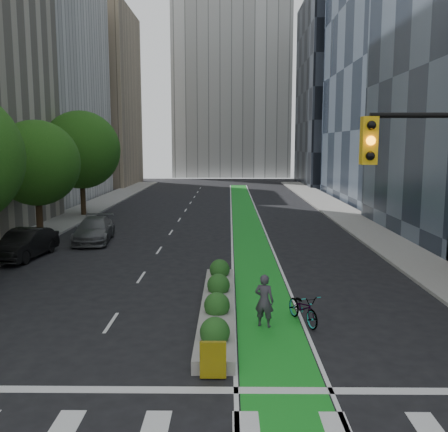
{
  "coord_description": "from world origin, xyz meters",
  "views": [
    {
      "loc": [
        1.62,
        -10.64,
        6.17
      ],
      "look_at": [
        1.39,
        11.38,
        3.0
      ],
      "focal_mm": 40.0,
      "sensor_mm": 36.0,
      "label": 1
    }
  ],
  "objects_px": {
    "bicycle": "(303,308)",
    "parked_car_left_mid": "(25,244)",
    "median_planter": "(218,303)",
    "parked_car_left_far": "(94,230)",
    "cyclist": "(264,301)"
  },
  "relations": [
    {
      "from": "bicycle",
      "to": "parked_car_left_mid",
      "type": "xyz_separation_m",
      "value": [
        -13.7,
        9.77,
        0.26
      ]
    },
    {
      "from": "median_planter",
      "to": "parked_car_left_mid",
      "type": "relative_size",
      "value": 2.11
    },
    {
      "from": "bicycle",
      "to": "parked_car_left_far",
      "type": "distance_m",
      "value": 18.33
    },
    {
      "from": "parked_car_left_mid",
      "to": "cyclist",
      "type": "bearing_deg",
      "value": -33.19
    },
    {
      "from": "bicycle",
      "to": "parked_car_left_far",
      "type": "height_order",
      "value": "parked_car_left_far"
    },
    {
      "from": "bicycle",
      "to": "parked_car_left_mid",
      "type": "height_order",
      "value": "parked_car_left_mid"
    },
    {
      "from": "parked_car_left_mid",
      "to": "parked_car_left_far",
      "type": "xyz_separation_m",
      "value": [
        2.5,
        4.75,
        -0.03
      ]
    },
    {
      "from": "median_planter",
      "to": "bicycle",
      "type": "relative_size",
      "value": 5.02
    },
    {
      "from": "parked_car_left_mid",
      "to": "bicycle",
      "type": "bearing_deg",
      "value": -29.15
    },
    {
      "from": "median_planter",
      "to": "cyclist",
      "type": "distance_m",
      "value": 2.17
    },
    {
      "from": "parked_car_left_far",
      "to": "bicycle",
      "type": "bearing_deg",
      "value": -58.16
    },
    {
      "from": "median_planter",
      "to": "parked_car_left_mid",
      "type": "bearing_deg",
      "value": 140.54
    },
    {
      "from": "parked_car_left_mid",
      "to": "parked_car_left_far",
      "type": "height_order",
      "value": "parked_car_left_mid"
    },
    {
      "from": "bicycle",
      "to": "parked_car_left_mid",
      "type": "relative_size",
      "value": 0.42
    },
    {
      "from": "bicycle",
      "to": "cyclist",
      "type": "distance_m",
      "value": 1.49
    }
  ]
}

